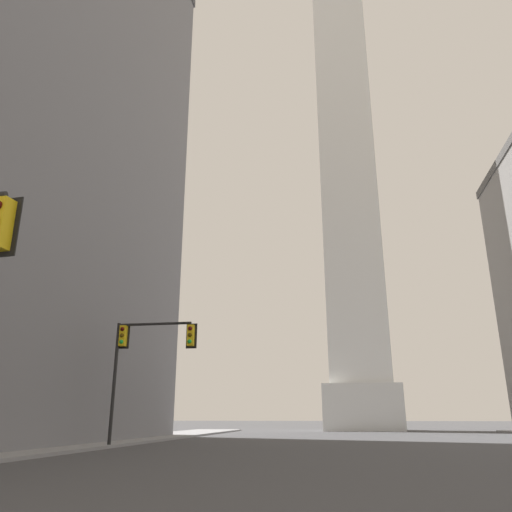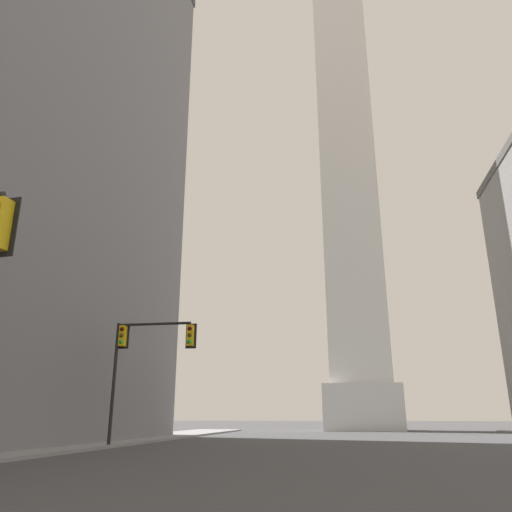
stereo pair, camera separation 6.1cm
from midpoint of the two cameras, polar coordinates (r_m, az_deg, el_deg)
sidewalk_left at (r=26.44m, az=-24.02°, el=-19.55°), size 5.00×72.26×0.15m
obelisk at (r=70.95m, az=10.09°, el=13.24°), size 8.66×8.66×78.25m
traffic_light_mid_left at (r=27.68m, az=-12.96°, el=-10.54°), size 4.56×0.51×6.37m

